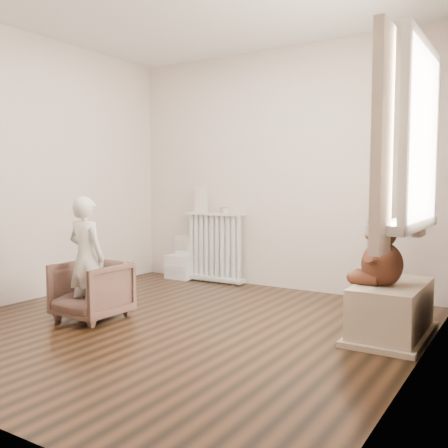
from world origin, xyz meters
The scene contains 17 objects.
floor centered at (0.00, 0.00, 0.00)m, with size 3.60×3.60×0.01m, color black.
back_wall centered at (0.00, 1.80, 1.30)m, with size 3.60×0.02×2.60m, color beige.
left_wall centered at (-1.80, 0.00, 1.30)m, with size 0.02×3.60×2.60m, color beige.
right_wall centered at (1.80, 0.00, 1.30)m, with size 0.02×3.60×2.60m, color beige.
window centered at (1.76, 0.30, 1.45)m, with size 0.03×0.90×1.10m, color white.
window_sill centered at (1.67, 0.30, 0.87)m, with size 0.22×1.10×0.06m, color silver.
curtain_left centered at (1.65, -0.27, 1.39)m, with size 0.06×0.26×1.30m, color beige.
curtain_right centered at (1.65, 0.87, 1.39)m, with size 0.06×0.26×1.30m, color beige.
radiator centered at (-0.75, 1.68, 0.39)m, with size 0.77×0.15×0.81m, color silver.
paper_doll centered at (-0.93, 1.68, 0.96)m, with size 0.18×0.02×0.30m, color beige.
tin_a centered at (-0.61, 1.68, 0.84)m, with size 0.11×0.11×0.06m, color #A59E8C.
toy_vanity centered at (-1.22, 1.65, 0.28)m, with size 0.33×0.23×0.52m, color silver.
armchair centered at (-0.75, -0.22, 0.24)m, with size 0.52×0.54×0.49m, color brown.
child centered at (-0.75, -0.27, 0.53)m, with size 0.37×0.24×1.02m, color white.
toy_bench centered at (1.52, 0.62, 0.20)m, with size 0.45×0.86×0.40m, color beige.
teddy_bear centered at (1.47, 0.52, 0.67)m, with size 0.39×0.30×0.48m, color #3C1D11, non-canonical shape.
plush_cat centered at (1.66, 0.63, 1.00)m, with size 0.14×0.23×0.19m, color #6B6659, non-canonical shape.
Camera 1 is at (2.39, -3.15, 1.14)m, focal length 40.00 mm.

